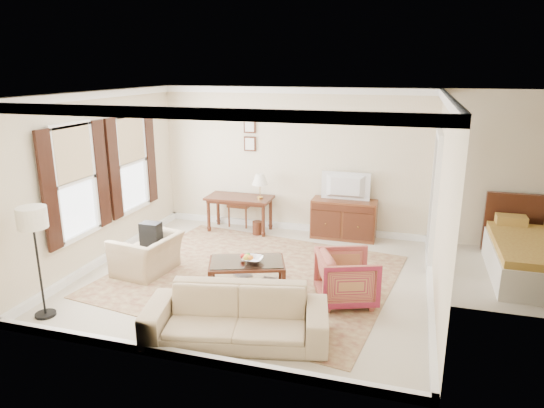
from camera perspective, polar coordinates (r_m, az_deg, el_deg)
The scene contains 20 objects.
room_shell at distance 7.29m, azimuth -2.20°, elevation 9.54°, with size 5.51×5.01×2.91m.
window_front at distance 8.13m, azimuth -22.17°, elevation 2.44°, with size 0.12×1.56×1.80m, color #CCB284, non-canonical shape.
window_rear at distance 9.40m, azimuth -16.20°, elevation 4.67°, with size 0.12×1.56×1.80m, color #CCB284, non-canonical shape.
doorway at distance 8.66m, azimuth 18.49°, elevation 0.33°, with size 0.10×1.12×2.25m, color white, non-canonical shape.
rug at distance 7.96m, azimuth -2.36°, elevation -8.40°, with size 4.33×3.71×0.01m, color maroon.
writing_desk at distance 9.89m, azimuth -3.84°, elevation 0.25°, with size 1.33×0.66×0.73m.
desk_chair at distance 10.27m, azimuth -3.75°, elevation 0.32°, with size 0.45×0.45×1.05m, color brown, non-canonical shape.
desk_lamp at distance 9.66m, azimuth -1.43°, elevation 2.11°, with size 0.32×0.32×0.50m, color silver, non-canonical shape.
framed_prints at distance 9.96m, azimuth -2.63°, elevation 8.17°, with size 0.25×0.04×0.68m, color #401E12, non-canonical shape.
sideboard at distance 9.62m, azimuth 8.44°, elevation -1.77°, with size 1.25×0.48×0.77m, color brown.
tv at distance 9.38m, azimuth 8.62°, elevation 3.05°, with size 0.90×0.52×0.12m, color black.
coffee_table at distance 7.34m, azimuth -2.98°, elevation -7.49°, with size 1.28×1.00×0.48m.
fruit_bowl at distance 7.23m, azimuth -2.25°, elevation -6.46°, with size 0.42×0.42×0.10m, color silver.
book_a at distance 7.50m, azimuth -4.20°, elevation -8.48°, with size 0.28×0.04×0.38m, color brown.
book_b at distance 7.36m, azimuth -1.25°, elevation -8.97°, with size 0.28×0.03×0.38m, color brown.
striped_armchair at distance 7.04m, azimuth 8.77°, elevation -8.33°, with size 0.80×0.75×0.82m, color maroon.
club_armchair at distance 8.18m, azimuth -14.53°, elevation -5.00°, with size 0.99×0.64×0.86m, color tan.
backpack at distance 8.19m, azimuth -14.07°, elevation -3.13°, with size 0.32×0.22×0.40m, color black.
sofa at distance 6.06m, azimuth -4.25°, elevation -12.07°, with size 2.24×0.65×0.87m, color tan.
floor_lamp at distance 6.98m, azimuth -26.30°, elevation -2.32°, with size 0.38×0.38×1.54m.
Camera 1 is at (2.30, -6.87, 3.28)m, focal length 32.00 mm.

